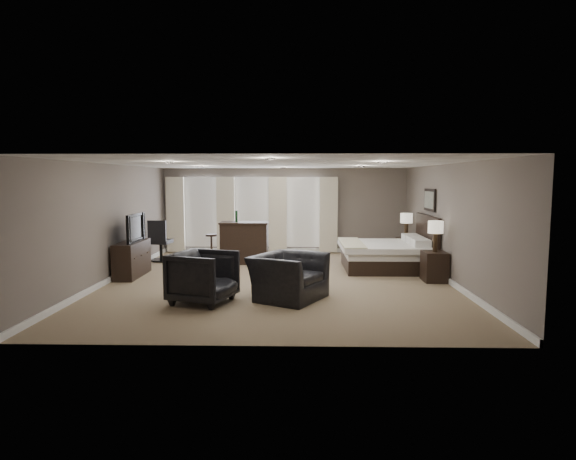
{
  "coord_description": "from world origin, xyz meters",
  "views": [
    {
      "loc": [
        0.46,
        -10.6,
        2.27
      ],
      "look_at": [
        0.2,
        0.4,
        1.1
      ],
      "focal_mm": 30.0,
      "sensor_mm": 36.0,
      "label": 1
    }
  ],
  "objects_px": {
    "nightstand_far": "(406,249)",
    "dresser": "(132,259)",
    "nightstand_near": "(434,267)",
    "desk_chair": "(161,240)",
    "bar_stool_left": "(211,246)",
    "bar_stool_right": "(248,243)",
    "lamp_near": "(435,236)",
    "armchair_near": "(288,269)",
    "lamp_far": "(406,226)",
    "armchair_far": "(203,274)",
    "bed": "(383,242)",
    "tv": "(131,238)",
    "bar_counter": "(244,242)"
  },
  "relations": [
    {
      "from": "bar_stool_left",
      "to": "armchair_far",
      "type": "bearing_deg",
      "value": -81.32
    },
    {
      "from": "armchair_far",
      "to": "bar_counter",
      "type": "height_order",
      "value": "bar_counter"
    },
    {
      "from": "bar_counter",
      "to": "bar_stool_left",
      "type": "bearing_deg",
      "value": 143.36
    },
    {
      "from": "bed",
      "to": "nightstand_far",
      "type": "xyz_separation_m",
      "value": [
        0.89,
        1.45,
        -0.38
      ]
    },
    {
      "from": "bar_stool_left",
      "to": "bar_stool_right",
      "type": "relative_size",
      "value": 0.9
    },
    {
      "from": "nightstand_near",
      "to": "lamp_far",
      "type": "relative_size",
      "value": 0.95
    },
    {
      "from": "nightstand_near",
      "to": "lamp_near",
      "type": "distance_m",
      "value": 0.67
    },
    {
      "from": "nightstand_far",
      "to": "dresser",
      "type": "relative_size",
      "value": 0.44
    },
    {
      "from": "bar_stool_right",
      "to": "desk_chair",
      "type": "distance_m",
      "value": 2.49
    },
    {
      "from": "nightstand_far",
      "to": "dresser",
      "type": "xyz_separation_m",
      "value": [
        -6.92,
        -2.5,
        0.1
      ]
    },
    {
      "from": "bar_stool_left",
      "to": "bar_stool_right",
      "type": "distance_m",
      "value": 1.08
    },
    {
      "from": "lamp_near",
      "to": "dresser",
      "type": "height_order",
      "value": "lamp_near"
    },
    {
      "from": "lamp_far",
      "to": "bar_stool_left",
      "type": "distance_m",
      "value": 5.56
    },
    {
      "from": "nightstand_far",
      "to": "armchair_near",
      "type": "relative_size",
      "value": 0.47
    },
    {
      "from": "armchair_far",
      "to": "bar_stool_right",
      "type": "xyz_separation_m",
      "value": [
        0.25,
        5.32,
        -0.14
      ]
    },
    {
      "from": "dresser",
      "to": "nightstand_near",
      "type": "bearing_deg",
      "value": -3.29
    },
    {
      "from": "lamp_far",
      "to": "armchair_far",
      "type": "relative_size",
      "value": 0.66
    },
    {
      "from": "dresser",
      "to": "bar_stool_left",
      "type": "relative_size",
      "value": 2.02
    },
    {
      "from": "bed",
      "to": "lamp_far",
      "type": "bearing_deg",
      "value": 58.46
    },
    {
      "from": "nightstand_far",
      "to": "desk_chair",
      "type": "distance_m",
      "value": 6.86
    },
    {
      "from": "lamp_near",
      "to": "desk_chair",
      "type": "xyz_separation_m",
      "value": [
        -6.84,
        2.46,
        -0.43
      ]
    },
    {
      "from": "bed",
      "to": "nightstand_far",
      "type": "distance_m",
      "value": 1.74
    },
    {
      "from": "nightstand_near",
      "to": "desk_chair",
      "type": "distance_m",
      "value": 7.27
    },
    {
      "from": "lamp_far",
      "to": "bar_stool_right",
      "type": "height_order",
      "value": "lamp_far"
    },
    {
      "from": "armchair_near",
      "to": "bar_counter",
      "type": "relative_size",
      "value": 1.01
    },
    {
      "from": "bar_stool_right",
      "to": "desk_chair",
      "type": "relative_size",
      "value": 0.67
    },
    {
      "from": "desk_chair",
      "to": "bed",
      "type": "bearing_deg",
      "value": 176.24
    },
    {
      "from": "lamp_near",
      "to": "armchair_far",
      "type": "height_order",
      "value": "lamp_near"
    },
    {
      "from": "nightstand_near",
      "to": "tv",
      "type": "xyz_separation_m",
      "value": [
        -6.92,
        0.4,
        0.56
      ]
    },
    {
      "from": "armchair_far",
      "to": "bar_stool_left",
      "type": "xyz_separation_m",
      "value": [
        -0.76,
        4.95,
        -0.18
      ]
    },
    {
      "from": "dresser",
      "to": "tv",
      "type": "xyz_separation_m",
      "value": [
        0.0,
        0.0,
        0.48
      ]
    },
    {
      "from": "lamp_far",
      "to": "dresser",
      "type": "bearing_deg",
      "value": -160.12
    },
    {
      "from": "dresser",
      "to": "bar_stool_left",
      "type": "height_order",
      "value": "dresser"
    },
    {
      "from": "desk_chair",
      "to": "lamp_near",
      "type": "bearing_deg",
      "value": 166.1
    },
    {
      "from": "nightstand_far",
      "to": "lamp_near",
      "type": "bearing_deg",
      "value": -90.0
    },
    {
      "from": "lamp_far",
      "to": "bar_stool_left",
      "type": "xyz_separation_m",
      "value": [
        -5.53,
        0.08,
        -0.62
      ]
    },
    {
      "from": "dresser",
      "to": "nightstand_far",
      "type": "bearing_deg",
      "value": 19.88
    },
    {
      "from": "nightstand_far",
      "to": "bar_stool_right",
      "type": "distance_m",
      "value": 4.54
    },
    {
      "from": "nightstand_near",
      "to": "nightstand_far",
      "type": "bearing_deg",
      "value": 90.0
    },
    {
      "from": "lamp_near",
      "to": "armchair_far",
      "type": "xyz_separation_m",
      "value": [
        -4.77,
        -1.98,
        -0.48
      ]
    },
    {
      "from": "nightstand_near",
      "to": "bar_counter",
      "type": "distance_m",
      "value": 5.01
    },
    {
      "from": "bar_stool_left",
      "to": "lamp_near",
      "type": "bearing_deg",
      "value": -28.3
    },
    {
      "from": "bar_counter",
      "to": "lamp_near",
      "type": "bearing_deg",
      "value": -26.15
    },
    {
      "from": "nightstand_far",
      "to": "bar_stool_left",
      "type": "distance_m",
      "value": 5.53
    },
    {
      "from": "bar_counter",
      "to": "nightstand_far",
      "type": "bearing_deg",
      "value": 8.81
    },
    {
      "from": "bar_counter",
      "to": "dresser",
      "type": "bearing_deg",
      "value": -143.38
    },
    {
      "from": "lamp_near",
      "to": "armchair_near",
      "type": "distance_m",
      "value": 3.64
    },
    {
      "from": "armchair_near",
      "to": "armchair_far",
      "type": "distance_m",
      "value": 1.59
    },
    {
      "from": "lamp_near",
      "to": "bar_stool_left",
      "type": "distance_m",
      "value": 6.31
    },
    {
      "from": "tv",
      "to": "armchair_near",
      "type": "xyz_separation_m",
      "value": [
        3.7,
        -2.06,
        -0.32
      ]
    }
  ]
}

